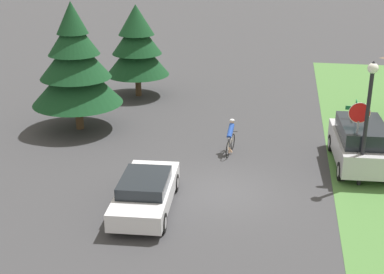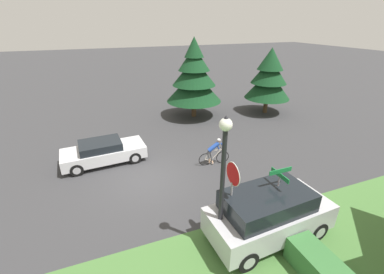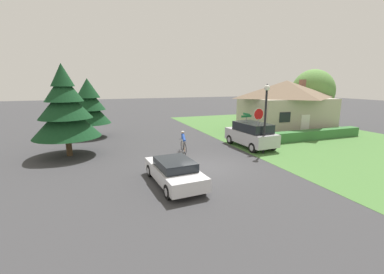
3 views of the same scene
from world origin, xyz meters
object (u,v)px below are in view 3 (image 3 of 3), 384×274
at_px(street_lamp, 266,108).
at_px(parked_suv_right, 251,134).
at_px(sedan_left_lane, 174,172).
at_px(conifer_tall_near, 65,109).
at_px(cyclist, 184,142).
at_px(cottage_house, 285,105).
at_px(deciduous_tree_right, 313,91).
at_px(stop_sign, 258,121).
at_px(conifer_tall_far, 89,104).
at_px(street_name_sign, 246,123).

bearing_deg(street_lamp, parked_suv_right, 85.55).
relative_size(sedan_left_lane, parked_suv_right, 0.98).
bearing_deg(conifer_tall_near, parked_suv_right, -10.11).
bearing_deg(cyclist, cottage_house, -64.43).
bearing_deg(street_lamp, sedan_left_lane, -156.65).
bearing_deg(deciduous_tree_right, stop_sign, -147.94).
relative_size(sedan_left_lane, street_lamp, 0.92).
height_order(stop_sign, conifer_tall_far, conifer_tall_far).
distance_m(cottage_house, street_lamp, 9.96).
bearing_deg(street_name_sign, sedan_left_lane, -143.59).
bearing_deg(sedan_left_lane, cyclist, -26.80).
bearing_deg(deciduous_tree_right, cottage_house, -161.30).
height_order(cottage_house, parked_suv_right, cottage_house).
bearing_deg(parked_suv_right, street_lamp, 172.41).
xyz_separation_m(sedan_left_lane, conifer_tall_near, (-5.25, 7.35, 2.52)).
relative_size(street_lamp, conifer_tall_far, 0.91).
xyz_separation_m(sedan_left_lane, conifer_tall_far, (-3.93, 13.32, 2.34)).
xyz_separation_m(cottage_house, street_lamp, (-7.34, -6.72, 0.52)).
height_order(cyclist, stop_sign, stop_sign).
bearing_deg(sedan_left_lane, street_lamp, -70.49).
height_order(parked_suv_right, conifer_tall_far, conifer_tall_far).
height_order(cottage_house, deciduous_tree_right, deciduous_tree_right).
bearing_deg(stop_sign, cottage_house, -141.73).
distance_m(cyclist, conifer_tall_far, 10.26).
relative_size(cyclist, conifer_tall_far, 0.33).
bearing_deg(conifer_tall_far, street_lamp, -41.45).
relative_size(parked_suv_right, deciduous_tree_right, 0.71).
distance_m(cyclist, deciduous_tree_right, 19.09).
bearing_deg(street_lamp, cottage_house, 42.49).
bearing_deg(cottage_house, conifer_tall_near, -168.21).
bearing_deg(parked_suv_right, conifer_tall_near, 76.75).
bearing_deg(conifer_tall_near, deciduous_tree_right, 9.83).
bearing_deg(street_name_sign, cottage_house, 31.17).
bearing_deg(deciduous_tree_right, street_name_sign, -153.70).
bearing_deg(deciduous_tree_right, sedan_left_lane, -149.71).
distance_m(stop_sign, street_name_sign, 1.82).
xyz_separation_m(sedan_left_lane, street_lamp, (7.49, 3.23, 2.52)).
height_order(parked_suv_right, stop_sign, stop_sign).
bearing_deg(stop_sign, conifer_tall_near, -17.50).
bearing_deg(parked_suv_right, street_name_sign, 23.83).
relative_size(parked_suv_right, stop_sign, 1.45).
relative_size(street_lamp, conifer_tall_near, 0.79).
bearing_deg(conifer_tall_far, deciduous_tree_right, -3.77).
height_order(sedan_left_lane, street_lamp, street_lamp).
distance_m(conifer_tall_near, deciduous_tree_right, 25.73).
bearing_deg(stop_sign, conifer_tall_far, -41.92).
distance_m(cyclist, conifer_tall_near, 8.17).
xyz_separation_m(stop_sign, deciduous_tree_right, (12.81, 8.02, 1.66)).
bearing_deg(street_lamp, street_name_sign, 91.88).
height_order(cottage_house, conifer_tall_near, conifer_tall_near).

